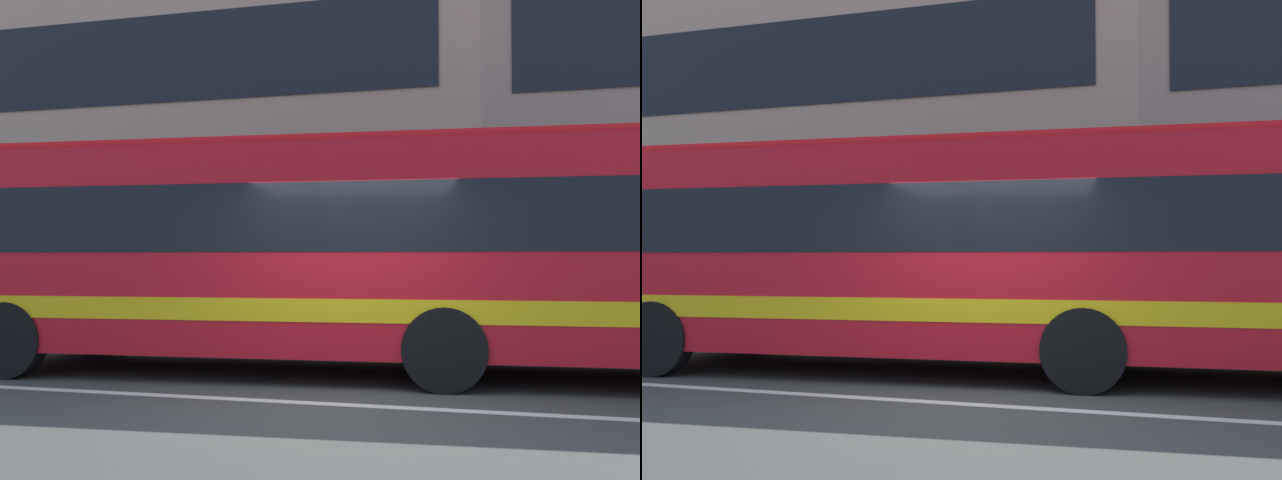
# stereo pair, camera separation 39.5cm
# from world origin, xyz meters

# --- Properties ---
(ground_plane) EXTENTS (160.00, 160.00, 0.00)m
(ground_plane) POSITION_xyz_m (0.00, 0.00, 0.00)
(ground_plane) COLOR #40433D
(lane_centre_line) EXTENTS (60.00, 0.16, 0.01)m
(lane_centre_line) POSITION_xyz_m (0.00, 0.00, 0.00)
(lane_centre_line) COLOR silver
(lane_centre_line) RESTS_ON ground_plane
(hedge_row_far) EXTENTS (18.83, 1.10, 1.01)m
(hedge_row_far) POSITION_xyz_m (3.09, 5.34, 0.50)
(hedge_row_far) COLOR #244719
(hedge_row_far) RESTS_ON ground_plane
(apartment_block_left) EXTENTS (25.82, 9.22, 12.35)m
(apartment_block_left) POSITION_xyz_m (-11.58, 15.01, 6.18)
(apartment_block_left) COLOR tan
(apartment_block_left) RESTS_ON ground_plane
(transit_bus) EXTENTS (11.95, 3.27, 3.11)m
(transit_bus) POSITION_xyz_m (0.27, 2.04, 1.72)
(transit_bus) COLOR red
(transit_bus) RESTS_ON ground_plane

